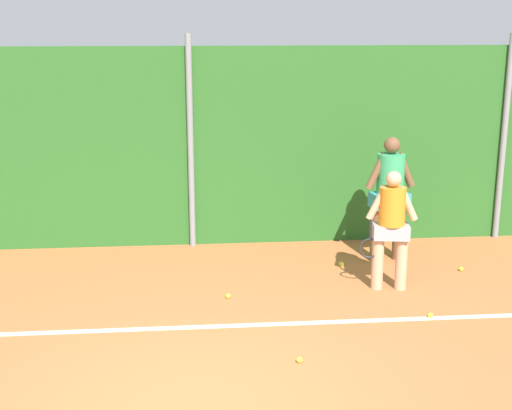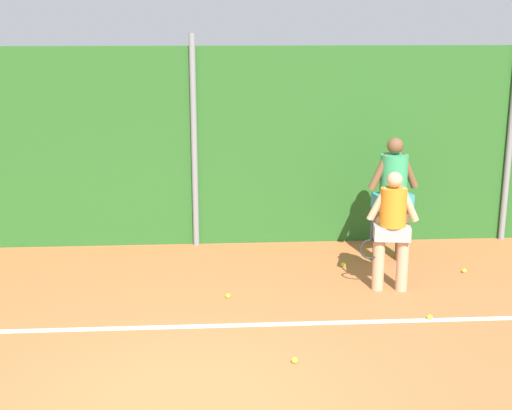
# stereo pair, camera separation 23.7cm
# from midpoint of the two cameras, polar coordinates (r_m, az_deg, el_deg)

# --- Properties ---
(ground_plane) EXTENTS (27.65, 27.65, 0.00)m
(ground_plane) POSITION_cam_midpoint_polar(r_m,az_deg,el_deg) (8.45, -4.47, -10.63)
(ground_plane) COLOR #B76638
(hedge_fence_backdrop) EXTENTS (17.98, 0.25, 3.22)m
(hedge_fence_backdrop) POSITION_cam_midpoint_polar(r_m,az_deg,el_deg) (11.53, -4.41, 4.68)
(hedge_fence_backdrop) COLOR #286023
(hedge_fence_backdrop) RESTS_ON ground_plane
(fence_post_center) EXTENTS (0.10, 0.10, 3.42)m
(fence_post_center) POSITION_cam_midpoint_polar(r_m,az_deg,el_deg) (11.34, -4.43, 5.02)
(fence_post_center) COLOR gray
(fence_post_center) RESTS_ON ground_plane
(fence_post_right) EXTENTS (0.10, 0.10, 3.42)m
(fence_post_right) POSITION_cam_midpoint_polar(r_m,az_deg,el_deg) (12.40, 20.39, 4.98)
(fence_post_right) COLOR gray
(fence_post_right) RESTS_ON ground_plane
(court_baseline_paint) EXTENTS (13.14, 0.10, 0.01)m
(court_baseline_paint) POSITION_cam_midpoint_polar(r_m,az_deg,el_deg) (8.72, -4.45, -9.77)
(court_baseline_paint) COLOR white
(court_baseline_paint) RESTS_ON ground_plane
(player_midcourt) EXTENTS (0.78, 0.36, 1.67)m
(player_midcourt) POSITION_cam_midpoint_polar(r_m,az_deg,el_deg) (9.71, 11.64, -1.61)
(player_midcourt) COLOR tan
(player_midcourt) RESTS_ON ground_plane
(player_backcourt_far) EXTENTS (0.80, 0.43, 1.93)m
(player_backcourt_far) POSITION_cam_midpoint_polar(r_m,az_deg,el_deg) (10.86, 11.63, 0.96)
(player_backcourt_far) COLOR brown
(player_backcourt_far) RESTS_ON ground_plane
(tennis_ball_0) EXTENTS (0.07, 0.07, 0.07)m
(tennis_ball_0) POSITION_cam_midpoint_polar(r_m,az_deg,el_deg) (10.90, 17.10, -5.12)
(tennis_ball_0) COLOR #CCDB33
(tennis_ball_0) RESTS_ON ground_plane
(tennis_ball_2) EXTENTS (0.07, 0.07, 0.07)m
(tennis_ball_2) POSITION_cam_midpoint_polar(r_m,az_deg,el_deg) (9.52, -1.56, -7.36)
(tennis_ball_2) COLOR #CCDB33
(tennis_ball_2) RESTS_ON ground_plane
(tennis_ball_3) EXTENTS (0.07, 0.07, 0.07)m
(tennis_ball_3) POSITION_cam_midpoint_polar(r_m,az_deg,el_deg) (9.15, 14.62, -8.79)
(tennis_ball_3) COLOR #CCDB33
(tennis_ball_3) RESTS_ON ground_plane
(tennis_ball_6) EXTENTS (0.07, 0.07, 0.07)m
(tennis_ball_6) POSITION_cam_midpoint_polar(r_m,az_deg,el_deg) (10.78, 7.71, -4.81)
(tennis_ball_6) COLOR #CCDB33
(tennis_ball_6) RESTS_ON ground_plane
(tennis_ball_7) EXTENTS (0.07, 0.07, 0.07)m
(tennis_ball_7) POSITION_cam_midpoint_polar(r_m,az_deg,el_deg) (7.85, 4.02, -12.44)
(tennis_ball_7) COLOR #CCDB33
(tennis_ball_7) RESTS_ON ground_plane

